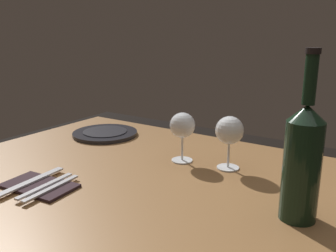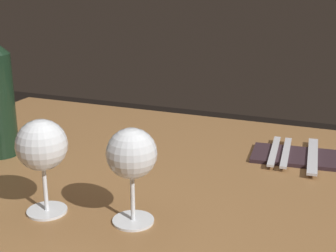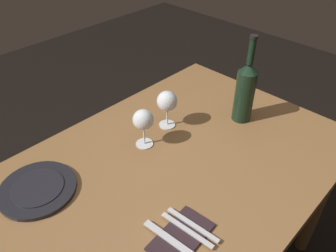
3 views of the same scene
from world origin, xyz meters
name	(u,v)px [view 3 (image 3 of 3)]	position (x,y,z in m)	size (l,w,h in m)	color
dining_table	(174,181)	(0.00, 0.00, 0.65)	(1.30, 0.90, 0.74)	olive
wine_glass_left	(167,102)	(-0.15, -0.18, 0.85)	(0.08, 0.08, 0.16)	white
wine_glass_right	(144,120)	(0.00, -0.15, 0.85)	(0.08, 0.08, 0.15)	white
wine_bottle	(245,91)	(-0.40, 0.01, 0.87)	(0.08, 0.08, 0.36)	black
dinner_plate	(38,189)	(0.40, -0.23, 0.75)	(0.25, 0.25, 0.02)	black
folded_napkin	(181,237)	(0.21, 0.22, 0.74)	(0.20, 0.13, 0.01)	#2D1E23
fork_inner	(187,230)	(0.18, 0.22, 0.75)	(0.03, 0.18, 0.00)	silver
fork_outer	(193,225)	(0.16, 0.22, 0.75)	(0.03, 0.18, 0.00)	silver
table_knife	(174,242)	(0.24, 0.22, 0.75)	(0.04, 0.21, 0.00)	silver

